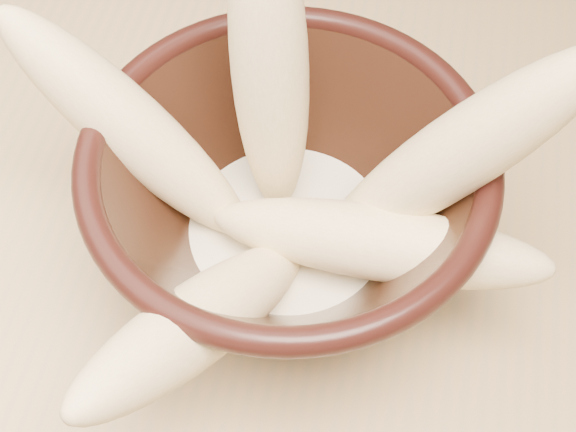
# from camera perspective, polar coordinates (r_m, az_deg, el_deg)

# --- Properties ---
(bowl) EXTENTS (0.23, 0.23, 0.12)m
(bowl) POSITION_cam_1_polar(r_m,az_deg,el_deg) (0.46, 0.00, 0.73)
(bowl) COLOR black
(bowl) RESTS_ON table
(milk_puddle) EXTENTS (0.13, 0.13, 0.02)m
(milk_puddle) POSITION_cam_1_polar(r_m,az_deg,el_deg) (0.49, 0.00, -1.30)
(milk_puddle) COLOR beige
(milk_puddle) RESTS_ON bowl
(banana_upright) EXTENTS (0.07, 0.10, 0.20)m
(banana_upright) POSITION_cam_1_polar(r_m,az_deg,el_deg) (0.43, -1.29, 10.40)
(banana_upright) COLOR #D2B97C
(banana_upright) RESTS_ON bowl
(banana_left) EXTENTS (0.17, 0.08, 0.15)m
(banana_left) POSITION_cam_1_polar(r_m,az_deg,el_deg) (0.46, -11.17, 6.16)
(banana_left) COLOR #D2B97C
(banana_left) RESTS_ON bowl
(banana_right) EXTENTS (0.16, 0.07, 0.18)m
(banana_right) POSITION_cam_1_polar(r_m,az_deg,el_deg) (0.42, 11.61, 4.11)
(banana_right) COLOR #D2B97C
(banana_right) RESTS_ON bowl
(banana_across) EXTENTS (0.20, 0.06, 0.06)m
(banana_across) POSITION_cam_1_polar(r_m,az_deg,el_deg) (0.44, 6.33, -1.87)
(banana_across) COLOR #D2B97C
(banana_across) RESTS_ON bowl
(banana_front) EXTENTS (0.12, 0.18, 0.12)m
(banana_front) POSITION_cam_1_polar(r_m,az_deg,el_deg) (0.41, -6.26, -7.43)
(banana_front) COLOR #D2B97C
(banana_front) RESTS_ON bowl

